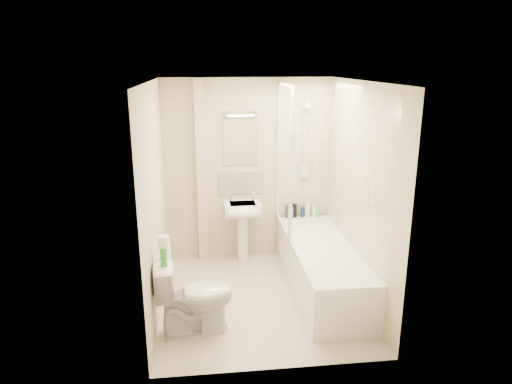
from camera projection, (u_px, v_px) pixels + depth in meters
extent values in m
plane|color=beige|center=(260.00, 298.00, 5.18)|extent=(2.50, 2.50, 0.00)
cube|color=beige|center=(248.00, 170.00, 6.05)|extent=(2.20, 0.02, 2.40)
cube|color=beige|center=(155.00, 201.00, 4.73)|extent=(0.02, 2.50, 2.40)
cube|color=beige|center=(360.00, 194.00, 4.98)|extent=(0.02, 2.50, 2.40)
cube|color=white|center=(260.00, 81.00, 4.52)|extent=(2.20, 2.50, 0.02)
cube|color=beige|center=(304.00, 153.00, 6.06)|extent=(0.70, 0.01, 1.75)
cube|color=beige|center=(356.00, 171.00, 5.05)|extent=(0.01, 2.10, 1.75)
cube|color=beige|center=(201.00, 173.00, 5.92)|extent=(0.12, 0.12, 2.40)
cube|color=beige|center=(241.00, 183.00, 6.07)|extent=(0.60, 0.02, 0.30)
cube|color=white|center=(241.00, 142.00, 5.92)|extent=(0.46, 0.01, 0.60)
cube|color=silver|center=(241.00, 114.00, 5.79)|extent=(0.42, 0.07, 0.07)
cube|color=white|center=(322.00, 267.00, 5.33)|extent=(0.70, 2.10, 0.55)
cube|color=white|center=(323.00, 250.00, 5.27)|extent=(0.56, 1.96, 0.05)
cube|color=white|center=(284.00, 158.00, 5.59)|extent=(0.01, 0.90, 1.80)
cube|color=white|center=(278.00, 151.00, 6.00)|extent=(0.04, 0.04, 1.80)
cube|color=white|center=(291.00, 166.00, 5.16)|extent=(0.04, 0.04, 1.80)
cube|color=white|center=(285.00, 84.00, 5.35)|extent=(0.04, 0.90, 0.04)
cube|color=white|center=(283.00, 225.00, 5.84)|extent=(0.04, 0.90, 0.03)
cylinder|color=white|center=(305.00, 144.00, 6.00)|extent=(0.02, 0.02, 0.90)
cylinder|color=white|center=(304.00, 177.00, 6.12)|extent=(0.05, 0.05, 0.02)
cylinder|color=white|center=(306.00, 109.00, 5.88)|extent=(0.05, 0.05, 0.02)
cylinder|color=white|center=(307.00, 107.00, 5.81)|extent=(0.08, 0.11, 0.11)
cube|color=white|center=(304.00, 172.00, 6.10)|extent=(0.10, 0.05, 0.14)
cylinder|color=white|center=(304.00, 140.00, 5.96)|extent=(0.01, 0.13, 0.84)
cylinder|color=white|center=(243.00, 237.00, 6.12)|extent=(0.14, 0.14, 0.64)
cube|color=white|center=(243.00, 209.00, 5.97)|extent=(0.48, 0.37, 0.15)
ellipsoid|color=white|center=(244.00, 213.00, 5.81)|extent=(0.48, 0.20, 0.15)
cube|color=silver|center=(243.00, 205.00, 5.96)|extent=(0.33, 0.24, 0.04)
cylinder|color=white|center=(230.00, 198.00, 6.03)|extent=(0.03, 0.03, 0.10)
cylinder|color=white|center=(253.00, 197.00, 6.06)|extent=(0.03, 0.03, 0.10)
sphere|color=white|center=(230.00, 194.00, 6.01)|extent=(0.04, 0.04, 0.04)
sphere|color=white|center=(253.00, 193.00, 6.05)|extent=(0.04, 0.04, 0.04)
cylinder|color=black|center=(287.00, 211.00, 6.17)|extent=(0.06, 0.06, 0.17)
cylinder|color=silver|center=(292.00, 212.00, 6.18)|extent=(0.05, 0.05, 0.15)
cylinder|color=black|center=(294.00, 210.00, 6.18)|extent=(0.07, 0.07, 0.19)
cylinder|color=navy|center=(303.00, 212.00, 6.20)|extent=(0.06, 0.06, 0.13)
cylinder|color=#F8E2C0|center=(308.00, 210.00, 6.21)|extent=(0.06, 0.06, 0.18)
cylinder|color=silver|center=(314.00, 211.00, 6.22)|extent=(0.06, 0.06, 0.15)
cylinder|color=#31C25E|center=(318.00, 213.00, 6.23)|extent=(0.07, 0.07, 0.10)
imported|color=white|center=(194.00, 296.00, 4.46)|extent=(0.59, 0.84, 0.77)
cylinder|color=white|center=(165.00, 252.00, 4.39)|extent=(0.10, 0.10, 0.11)
cylinder|color=white|center=(164.00, 242.00, 4.36)|extent=(0.11, 0.11, 0.11)
cylinder|color=green|center=(164.00, 257.00, 4.20)|extent=(0.06, 0.06, 0.18)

